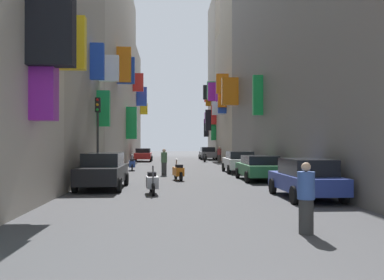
# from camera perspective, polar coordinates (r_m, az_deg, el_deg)

# --- Properties ---
(ground_plane) EXTENTS (140.00, 140.00, 0.00)m
(ground_plane) POSITION_cam_1_polar(r_m,az_deg,el_deg) (32.62, -1.58, -3.92)
(ground_plane) COLOR #424244
(building_left_mid_a) EXTENTS (7.15, 10.57, 14.32)m
(building_left_mid_a) POSITION_cam_1_polar(r_m,az_deg,el_deg) (23.57, -21.03, 12.26)
(building_left_mid_a) COLOR #9E9384
(building_left_mid_a) RESTS_ON ground
(building_left_mid_b) EXTENTS (7.39, 25.87, 18.72)m
(building_left_mid_b) POSITION_cam_1_polar(r_m,az_deg,el_deg) (41.38, -13.20, 9.84)
(building_left_mid_b) COLOR #B2A899
(building_left_mid_b) RESTS_ON ground
(building_left_mid_c) EXTENTS (7.32, 9.49, 14.41)m
(building_left_mid_c) POSITION_cam_1_polar(r_m,az_deg,el_deg) (58.46, -10.20, 4.71)
(building_left_mid_c) COLOR #9E9384
(building_left_mid_c) RESTS_ON ground
(building_right_mid_a) EXTENTS (7.39, 29.94, 18.12)m
(building_right_mid_a) POSITION_cam_1_polar(r_m,az_deg,el_deg) (26.51, 17.23, 15.05)
(building_right_mid_a) COLOR slate
(building_right_mid_a) RESTS_ON ground
(building_right_mid_b) EXTENTS (7.25, 9.10, 18.75)m
(building_right_mid_b) POSITION_cam_1_polar(r_m,az_deg,el_deg) (44.96, 8.35, 9.02)
(building_right_mid_b) COLOR #BCB29E
(building_right_mid_b) RESTS_ON ground
(building_right_mid_c) EXTENTS (7.32, 4.82, 14.88)m
(building_right_mid_c) POSITION_cam_1_polar(r_m,az_deg,el_deg) (51.48, 6.75, 5.64)
(building_right_mid_c) COLOR #BCB29E
(building_right_mid_c) RESTS_ON ground
(building_right_far) EXTENTS (7.14, 9.74, 21.66)m
(building_right_far) POSITION_cam_1_polar(r_m,az_deg,el_deg) (59.04, 5.54, 8.19)
(building_right_far) COLOR #9E9384
(building_right_far) RESTS_ON ground
(parked_car_white) EXTENTS (1.94, 3.95, 1.44)m
(parked_car_white) POSITION_cam_1_polar(r_m,az_deg,el_deg) (28.51, 6.40, -2.90)
(parked_car_white) COLOR white
(parked_car_white) RESTS_ON ground
(parked_car_black) EXTENTS (1.94, 4.40, 1.56)m
(parked_car_black) POSITION_cam_1_polar(r_m,az_deg,el_deg) (18.86, -11.97, -4.01)
(parked_car_black) COLOR black
(parked_car_black) RESTS_ON ground
(parked_car_blue) EXTENTS (1.83, 4.31, 1.44)m
(parked_car_blue) POSITION_cam_1_polar(r_m,az_deg,el_deg) (15.69, 15.12, -4.95)
(parked_car_blue) COLOR navy
(parked_car_blue) RESTS_ON ground
(parked_car_red) EXTENTS (1.92, 3.97, 1.42)m
(parked_car_red) POSITION_cam_1_polar(r_m,az_deg,el_deg) (45.95, -6.62, -1.96)
(parked_car_red) COLOR #B21E1E
(parked_car_red) RESTS_ON ground
(parked_car_grey) EXTENTS (1.95, 4.28, 1.51)m
(parked_car_grey) POSITION_cam_1_polar(r_m,az_deg,el_deg) (50.84, 2.12, -1.78)
(parked_car_grey) COLOR slate
(parked_car_grey) RESTS_ON ground
(parked_car_green) EXTENTS (1.98, 4.38, 1.33)m
(parked_car_green) POSITION_cam_1_polar(r_m,az_deg,el_deg) (22.78, 9.04, -3.64)
(parked_car_green) COLOR #236638
(parked_car_green) RESTS_ON ground
(scooter_black) EXTENTS (0.61, 1.81, 1.13)m
(scooter_black) POSITION_cam_1_polar(r_m,az_deg,el_deg) (44.66, 1.75, -2.38)
(scooter_black) COLOR black
(scooter_black) RESTS_ON ground
(scooter_silver) EXTENTS (0.55, 1.81, 1.13)m
(scooter_silver) POSITION_cam_1_polar(r_m,az_deg,el_deg) (16.66, -5.42, -5.70)
(scooter_silver) COLOR #ADADB2
(scooter_silver) RESTS_ON ground
(scooter_orange) EXTENTS (0.63, 1.84, 1.13)m
(scooter_orange) POSITION_cam_1_polar(r_m,az_deg,el_deg) (22.66, -1.86, -4.30)
(scooter_orange) COLOR orange
(scooter_orange) RESTS_ON ground
(scooter_blue) EXTENTS (0.53, 1.78, 1.13)m
(scooter_blue) POSITION_cam_1_polar(r_m,az_deg,el_deg) (30.97, -8.11, -3.25)
(scooter_blue) COLOR #2D4CAD
(scooter_blue) RESTS_ON ground
(pedestrian_crossing) EXTENTS (0.40, 0.40, 1.57)m
(pedestrian_crossing) POSITION_cam_1_polar(r_m,az_deg,el_deg) (9.66, 15.18, -7.65)
(pedestrian_crossing) COLOR #2F2F2F
(pedestrian_crossing) RESTS_ON ground
(pedestrian_near_left) EXTENTS (0.49, 0.49, 1.64)m
(pedestrian_near_left) POSITION_cam_1_polar(r_m,az_deg,el_deg) (26.21, -3.80, -3.00)
(pedestrian_near_left) COLOR #393939
(pedestrian_near_left) RESTS_ON ground
(pedestrian_near_right) EXTENTS (0.50, 0.50, 1.64)m
(pedestrian_near_right) POSITION_cam_1_polar(r_m,az_deg,el_deg) (42.27, 3.71, -2.01)
(pedestrian_near_right) COLOR #383838
(pedestrian_near_right) RESTS_ON ground
(traffic_light_near_corner) EXTENTS (0.26, 0.34, 4.34)m
(traffic_light_near_corner) POSITION_cam_1_polar(r_m,az_deg,el_deg) (22.20, -12.64, 2.05)
(traffic_light_near_corner) COLOR #2D2D2D
(traffic_light_near_corner) RESTS_ON ground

